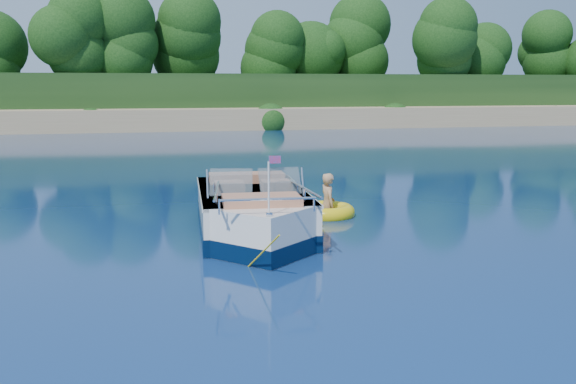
# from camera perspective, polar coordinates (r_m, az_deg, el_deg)

# --- Properties ---
(ground) EXTENTS (160.00, 160.00, 0.00)m
(ground) POSITION_cam_1_polar(r_m,az_deg,el_deg) (11.14, 0.90, -7.00)
(ground) COLOR #091E41
(ground) RESTS_ON ground
(shoreline) EXTENTS (170.00, 59.00, 6.00)m
(shoreline) POSITION_cam_1_polar(r_m,az_deg,el_deg) (74.21, -11.23, 7.62)
(shoreline) COLOR #9B835A
(shoreline) RESTS_ON ground
(treeline) EXTENTS (150.00, 7.12, 8.19)m
(treeline) POSITION_cam_1_polar(r_m,az_deg,el_deg) (51.50, -10.42, 11.99)
(treeline) COLOR #2F1F0F
(treeline) RESTS_ON ground
(motorboat) EXTENTS (2.55, 6.35, 2.11)m
(motorboat) POSITION_cam_1_polar(r_m,az_deg,el_deg) (13.59, -3.04, -2.20)
(motorboat) COLOR silver
(motorboat) RESTS_ON ground
(tow_tube) EXTENTS (1.59, 1.59, 0.38)m
(tow_tube) POSITION_cam_1_polar(r_m,az_deg,el_deg) (15.72, 3.36, -1.76)
(tow_tube) COLOR yellow
(tow_tube) RESTS_ON ground
(boy) EXTENTS (0.44, 0.87, 1.67)m
(boy) POSITION_cam_1_polar(r_m,az_deg,el_deg) (15.79, 3.48, -2.08)
(boy) COLOR tan
(boy) RESTS_ON ground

